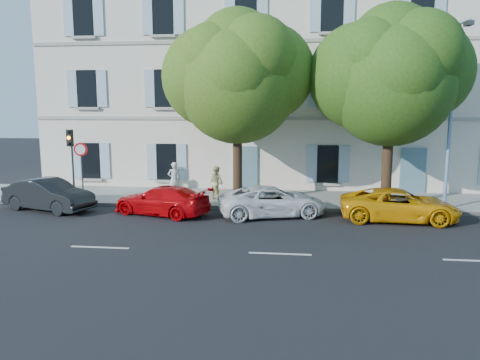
# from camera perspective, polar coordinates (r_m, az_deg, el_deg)

# --- Properties ---
(ground) EXTENTS (90.00, 90.00, 0.00)m
(ground) POSITION_cam_1_polar(r_m,az_deg,el_deg) (19.02, 5.25, -5.23)
(ground) COLOR black
(sidewalk) EXTENTS (36.00, 4.50, 0.15)m
(sidewalk) POSITION_cam_1_polar(r_m,az_deg,el_deg) (23.34, 5.51, -2.35)
(sidewalk) COLOR #A09E96
(sidewalk) RESTS_ON ground
(kerb) EXTENTS (36.00, 0.16, 0.16)m
(kerb) POSITION_cam_1_polar(r_m,az_deg,el_deg) (21.22, 5.40, -3.50)
(kerb) COLOR #9E998E
(kerb) RESTS_ON ground
(building) EXTENTS (28.00, 7.00, 12.00)m
(building) POSITION_cam_1_polar(r_m,az_deg,el_deg) (28.66, 5.92, 11.67)
(building) COLOR silver
(building) RESTS_ON ground
(car_dark_sedan) EXTENTS (4.58, 2.78, 1.42)m
(car_dark_sedan) POSITION_cam_1_polar(r_m,az_deg,el_deg) (22.72, -22.31, -1.68)
(car_dark_sedan) COLOR black
(car_dark_sedan) RESTS_ON ground
(car_red_coupe) EXTENTS (4.66, 3.02, 1.26)m
(car_red_coupe) POSITION_cam_1_polar(r_m,az_deg,el_deg) (20.51, -9.53, -2.46)
(car_red_coupe) COLOR #C4050A
(car_red_coupe) RESTS_ON ground
(car_white_coupe) EXTENTS (5.03, 3.36, 1.28)m
(car_white_coupe) POSITION_cam_1_polar(r_m,az_deg,el_deg) (20.03, 3.97, -2.59)
(car_white_coupe) COLOR white
(car_white_coupe) RESTS_ON ground
(car_yellow_supercar) EXTENTS (4.85, 2.44, 1.32)m
(car_yellow_supercar) POSITION_cam_1_polar(r_m,az_deg,el_deg) (20.24, 18.85, -2.89)
(car_yellow_supercar) COLOR orange
(car_yellow_supercar) RESTS_ON ground
(tree_left) EXTENTS (5.54, 5.54, 8.59)m
(tree_left) POSITION_cam_1_polar(r_m,az_deg,el_deg) (21.71, -0.31, 11.70)
(tree_left) COLOR #3A2819
(tree_left) RESTS_ON sidewalk
(tree_right) EXTENTS (5.57, 5.57, 8.58)m
(tree_right) POSITION_cam_1_polar(r_m,az_deg,el_deg) (21.84, 17.95, 11.19)
(tree_right) COLOR #3A2819
(tree_right) RESTS_ON sidewalk
(traffic_light) EXTENTS (0.29, 0.39, 3.41)m
(traffic_light) POSITION_cam_1_polar(r_m,az_deg,el_deg) (23.74, -19.92, 3.54)
(traffic_light) COLOR #383A3D
(traffic_light) RESTS_ON sidewalk
(road_sign) EXTENTS (0.64, 0.13, 2.79)m
(road_sign) POSITION_cam_1_polar(r_m,az_deg,el_deg) (23.57, -18.79, 2.44)
(road_sign) COLOR #383A3D
(road_sign) RESTS_ON sidewalk
(street_lamp) EXTENTS (0.28, 1.68, 7.89)m
(street_lamp) POSITION_cam_1_polar(r_m,az_deg,el_deg) (22.09, 24.48, 8.11)
(street_lamp) COLOR #7293BF
(street_lamp) RESTS_ON sidewalk
(pedestrian_a) EXTENTS (0.76, 0.63, 1.76)m
(pedestrian_a) POSITION_cam_1_polar(r_m,az_deg,el_deg) (23.51, -8.01, 0.06)
(pedestrian_a) COLOR silver
(pedestrian_a) RESTS_ON sidewalk
(pedestrian_b) EXTENTS (1.00, 0.97, 1.63)m
(pedestrian_b) POSITION_cam_1_polar(r_m,az_deg,el_deg) (22.80, -2.92, -0.32)
(pedestrian_b) COLOR #CBC582
(pedestrian_b) RESTS_ON sidewalk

